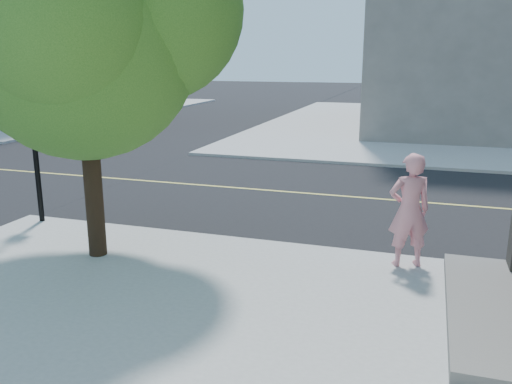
% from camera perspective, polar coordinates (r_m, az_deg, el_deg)
% --- Properties ---
extents(ground, '(140.00, 140.00, 0.00)m').
position_cam_1_polar(ground, '(13.42, -19.48, -3.16)').
color(ground, black).
rests_on(ground, ground).
extents(road_ew, '(140.00, 9.00, 0.01)m').
position_cam_1_polar(road_ew, '(17.07, -10.42, 1.06)').
color(road_ew, black).
rests_on(road_ew, ground).
extents(man_on_phone, '(0.88, 0.74, 2.07)m').
position_cam_1_polar(man_on_phone, '(9.96, 15.89, -1.87)').
color(man_on_phone, pink).
rests_on(man_on_phone, sidewalk_se).
extents(street_tree, '(5.14, 4.67, 6.82)m').
position_cam_1_polar(street_tree, '(10.17, -17.51, 17.54)').
color(street_tree, black).
rests_on(street_tree, sidewalk_se).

